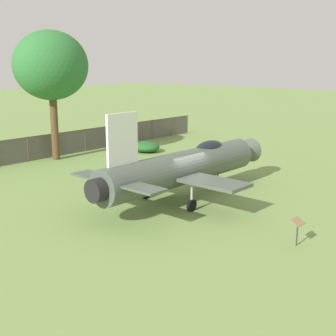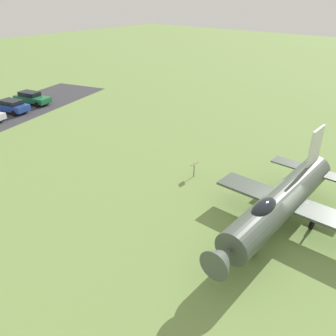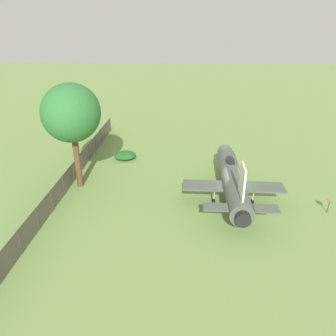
{
  "view_description": "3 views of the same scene",
  "coord_description": "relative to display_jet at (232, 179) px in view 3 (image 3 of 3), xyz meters",
  "views": [
    {
      "loc": [
        18.32,
        14.58,
        7.21
      ],
      "look_at": [
        0.31,
        -0.67,
        1.71
      ],
      "focal_mm": 48.75,
      "sensor_mm": 36.0,
      "label": 1
    },
    {
      "loc": [
        -16.83,
        -5.43,
        12.44
      ],
      "look_at": [
        -0.55,
        7.96,
        1.5
      ],
      "focal_mm": 36.62,
      "sensor_mm": 36.0,
      "label": 2
    },
    {
      "loc": [
        24.25,
        -4.63,
        13.95
      ],
      "look_at": [
        -0.81,
        -5.51,
        2.5
      ],
      "focal_mm": 34.14,
      "sensor_mm": 36.0,
      "label": 3
    }
  ],
  "objects": [
    {
      "name": "shrub_near_fence",
      "position": [
        -8.18,
        -10.62,
        -1.36
      ],
      "size": [
        2.11,
        2.45,
        0.86
      ],
      "color": "#235B26",
      "rests_on": "ground_plane"
    },
    {
      "name": "info_plaque",
      "position": [
        2.27,
        7.42,
        -0.93
      ],
      "size": [
        0.61,
        0.41,
        1.14
      ],
      "color": "#333333",
      "rests_on": "ground_plane"
    },
    {
      "name": "shade_tree",
      "position": [
        -1.64,
        -13.79,
        5.13
      ],
      "size": [
        5.65,
        4.93,
        9.47
      ],
      "color": "brown",
      "rests_on": "ground_plane"
    },
    {
      "name": "perimeter_fence",
      "position": [
        0.15,
        -14.71,
        -0.8
      ],
      "size": [
        37.31,
        0.93,
        1.87
      ],
      "rotation": [
        0.0,
        0.0,
        6.26
      ],
      "color": "#4C4238",
      "rests_on": "ground_plane"
    },
    {
      "name": "ground_plane",
      "position": [
        0.39,
        -0.01,
        -1.79
      ],
      "size": [
        200.0,
        200.0,
        0.0
      ],
      "primitive_type": "plane",
      "color": "#75934C"
    },
    {
      "name": "display_jet",
      "position": [
        0.0,
        0.0,
        0.0
      ],
      "size": [
        12.92,
        8.43,
        5.0
      ],
      "rotation": [
        0.0,
        0.0,
        3.11
      ],
      "color": "#4C564C",
      "rests_on": "ground_plane"
    }
  ]
}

